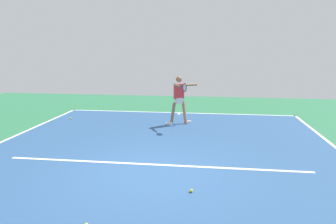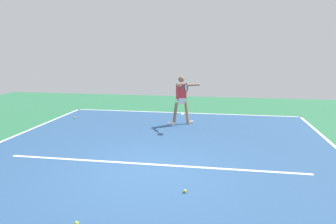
{
  "view_description": "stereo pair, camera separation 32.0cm",
  "coord_description": "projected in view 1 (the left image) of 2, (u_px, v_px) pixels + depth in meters",
  "views": [
    {
      "loc": [
        -1.25,
        6.4,
        2.67
      ],
      "look_at": [
        -0.08,
        -2.33,
        0.9
      ],
      "focal_mm": 33.25,
      "sensor_mm": 36.0,
      "label": 1
    },
    {
      "loc": [
        -1.57,
        6.36,
        2.67
      ],
      "look_at": [
        -0.08,
        -2.33,
        0.9
      ],
      "focal_mm": 33.25,
      "sensor_mm": 36.0,
      "label": 2
    }
  ],
  "objects": [
    {
      "name": "court_line_baseline_near",
      "position": [
        179.0,
        113.0,
        13.37
      ],
      "size": [
        9.66,
        0.1,
        0.01
      ],
      "primitive_type": "cube",
      "color": "white",
      "rests_on": "ground_plane"
    },
    {
      "name": "court_surface",
      "position": [
        150.0,
        172.0,
        6.91
      ],
      "size": [
        9.66,
        13.39,
        0.0
      ],
      "primitive_type": "cube",
      "color": "#2D5484",
      "rests_on": "ground_plane"
    },
    {
      "name": "tennis_ball_near_player",
      "position": [
        71.0,
        118.0,
        12.16
      ],
      "size": [
        0.07,
        0.07,
        0.07
      ],
      "primitive_type": "sphere",
      "color": "yellow",
      "rests_on": "ground_plane"
    },
    {
      "name": "tennis_ball_far_corner",
      "position": [
        191.0,
        191.0,
        5.92
      ],
      "size": [
        0.07,
        0.07,
        0.07
      ],
      "primitive_type": "sphere",
      "color": "yellow",
      "rests_on": "ground_plane"
    },
    {
      "name": "court_line_centre_mark",
      "position": [
        179.0,
        114.0,
        13.18
      ],
      "size": [
        0.1,
        0.3,
        0.01
      ],
      "primitive_type": "cube",
      "color": "white",
      "rests_on": "ground_plane"
    },
    {
      "name": "tennis_player",
      "position": [
        179.0,
        97.0,
        11.19
      ],
      "size": [
        1.1,
        1.37,
        1.76
      ],
      "rotation": [
        0.0,
        0.0,
        0.5
      ],
      "color": "#9E7051",
      "rests_on": "ground_plane"
    },
    {
      "name": "ground_plane",
      "position": [
        150.0,
        172.0,
        6.91
      ],
      "size": [
        22.99,
        22.99,
        0.0
      ],
      "primitive_type": "plane",
      "color": "#2D754C"
    },
    {
      "name": "court_line_service",
      "position": [
        154.0,
        164.0,
        7.36
      ],
      "size": [
        7.25,
        0.1,
        0.01
      ],
      "primitive_type": "cube",
      "color": "white",
      "rests_on": "ground_plane"
    }
  ]
}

